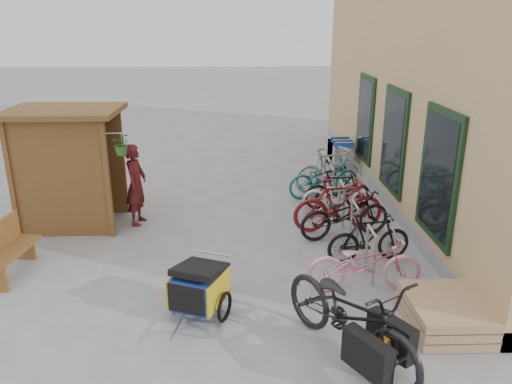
{
  "coord_description": "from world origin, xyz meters",
  "views": [
    {
      "loc": [
        0.21,
        -7.22,
        4.01
      ],
      "look_at": [
        0.5,
        1.5,
        1.0
      ],
      "focal_mm": 35.0,
      "sensor_mm": 36.0,
      "label": 1
    }
  ],
  "objects_px": {
    "bike_6": "(324,177)",
    "bike_2": "(345,214)",
    "person_kiosk": "(136,185)",
    "child_trailer": "(199,286)",
    "bike_1": "(369,238)",
    "bike_7": "(329,169)",
    "bike_0": "(365,263)",
    "bike_5": "(338,190)",
    "kiosk": "(63,152)",
    "shopping_carts": "(339,150)",
    "bench": "(4,250)",
    "bike_3": "(339,205)",
    "bike_4": "(339,195)",
    "pallet_stack": "(445,313)",
    "cargo_bike": "(351,315)"
  },
  "relations": [
    {
      "from": "cargo_bike",
      "to": "bike_4",
      "type": "distance_m",
      "value": 4.99
    },
    {
      "from": "bench",
      "to": "bike_3",
      "type": "relative_size",
      "value": 0.78
    },
    {
      "from": "cargo_bike",
      "to": "bike_5",
      "type": "xyz_separation_m",
      "value": [
        0.82,
        5.18,
        -0.15
      ]
    },
    {
      "from": "person_kiosk",
      "to": "child_trailer",
      "type": "bearing_deg",
      "value": -147.2
    },
    {
      "from": "bench",
      "to": "bike_3",
      "type": "xyz_separation_m",
      "value": [
        5.83,
        1.65,
        0.1
      ]
    },
    {
      "from": "bike_7",
      "to": "bike_0",
      "type": "bearing_deg",
      "value": 157.43
    },
    {
      "from": "kiosk",
      "to": "pallet_stack",
      "type": "distance_m",
      "value": 7.5
    },
    {
      "from": "bench",
      "to": "bike_0",
      "type": "xyz_separation_m",
      "value": [
        5.79,
        -0.7,
        0.02
      ]
    },
    {
      "from": "cargo_bike",
      "to": "person_kiosk",
      "type": "distance_m",
      "value": 5.68
    },
    {
      "from": "pallet_stack",
      "to": "bike_3",
      "type": "height_order",
      "value": "bike_3"
    },
    {
      "from": "bike_6",
      "to": "bike_5",
      "type": "bearing_deg",
      "value": 174.11
    },
    {
      "from": "bike_3",
      "to": "bench",
      "type": "bearing_deg",
      "value": 98.65
    },
    {
      "from": "person_kiosk",
      "to": "bike_6",
      "type": "bearing_deg",
      "value": -60.57
    },
    {
      "from": "bike_0",
      "to": "bike_5",
      "type": "bearing_deg",
      "value": -5.61
    },
    {
      "from": "bike_3",
      "to": "shopping_carts",
      "type": "bearing_deg",
      "value": -18.13
    },
    {
      "from": "kiosk",
      "to": "shopping_carts",
      "type": "distance_m",
      "value": 7.44
    },
    {
      "from": "bike_0",
      "to": "bike_2",
      "type": "xyz_separation_m",
      "value": [
        0.11,
        2.03,
        0.02
      ]
    },
    {
      "from": "bike_2",
      "to": "bike_5",
      "type": "relative_size",
      "value": 1.23
    },
    {
      "from": "shopping_carts",
      "to": "bike_2",
      "type": "bearing_deg",
      "value": -99.41
    },
    {
      "from": "kiosk",
      "to": "bike_4",
      "type": "relative_size",
      "value": 1.57
    },
    {
      "from": "shopping_carts",
      "to": "bike_1",
      "type": "bearing_deg",
      "value": -95.67
    },
    {
      "from": "child_trailer",
      "to": "bike_7",
      "type": "distance_m",
      "value": 6.09
    },
    {
      "from": "person_kiosk",
      "to": "bike_7",
      "type": "height_order",
      "value": "person_kiosk"
    },
    {
      "from": "bike_3",
      "to": "bike_6",
      "type": "relative_size",
      "value": 1.01
    },
    {
      "from": "shopping_carts",
      "to": "kiosk",
      "type": "bearing_deg",
      "value": -148.38
    },
    {
      "from": "bike_3",
      "to": "bike_6",
      "type": "xyz_separation_m",
      "value": [
        0.05,
        2.05,
        -0.07
      ]
    },
    {
      "from": "bike_6",
      "to": "bike_2",
      "type": "bearing_deg",
      "value": 162.8
    },
    {
      "from": "bike_1",
      "to": "bike_5",
      "type": "relative_size",
      "value": 1.01
    },
    {
      "from": "person_kiosk",
      "to": "bike_4",
      "type": "xyz_separation_m",
      "value": [
        4.27,
        0.43,
        -0.43
      ]
    },
    {
      "from": "pallet_stack",
      "to": "person_kiosk",
      "type": "height_order",
      "value": "person_kiosk"
    },
    {
      "from": "kiosk",
      "to": "child_trailer",
      "type": "bearing_deg",
      "value": -50.02
    },
    {
      "from": "bike_5",
      "to": "bike_7",
      "type": "relative_size",
      "value": 0.81
    },
    {
      "from": "kiosk",
      "to": "cargo_bike",
      "type": "relative_size",
      "value": 1.05
    },
    {
      "from": "bench",
      "to": "person_kiosk",
      "type": "distance_m",
      "value": 2.83
    },
    {
      "from": "kiosk",
      "to": "person_kiosk",
      "type": "bearing_deg",
      "value": 1.4
    },
    {
      "from": "kiosk",
      "to": "bike_5",
      "type": "bearing_deg",
      "value": 7.28
    },
    {
      "from": "bike_5",
      "to": "bike_2",
      "type": "bearing_deg",
      "value": 171.75
    },
    {
      "from": "kiosk",
      "to": "bench",
      "type": "height_order",
      "value": "kiosk"
    },
    {
      "from": "pallet_stack",
      "to": "bike_4",
      "type": "relative_size",
      "value": 0.76
    },
    {
      "from": "pallet_stack",
      "to": "bike_2",
      "type": "xyz_separation_m",
      "value": [
        -0.78,
        3.05,
        0.27
      ]
    },
    {
      "from": "bike_4",
      "to": "bike_5",
      "type": "height_order",
      "value": "bike_5"
    },
    {
      "from": "bike_1",
      "to": "bike_6",
      "type": "distance_m",
      "value": 3.44
    },
    {
      "from": "kiosk",
      "to": "person_kiosk",
      "type": "relative_size",
      "value": 1.48
    },
    {
      "from": "bike_2",
      "to": "child_trailer",
      "type": "bearing_deg",
      "value": 120.32
    },
    {
      "from": "kiosk",
      "to": "child_trailer",
      "type": "relative_size",
      "value": 1.77
    },
    {
      "from": "bench",
      "to": "bike_3",
      "type": "bearing_deg",
      "value": 22.4
    },
    {
      "from": "pallet_stack",
      "to": "bench",
      "type": "height_order",
      "value": "bench"
    },
    {
      "from": "cargo_bike",
      "to": "bike_6",
      "type": "xyz_separation_m",
      "value": [
        0.65,
        6.01,
        -0.12
      ]
    },
    {
      "from": "bench",
      "to": "bike_2",
      "type": "distance_m",
      "value": 6.04
    },
    {
      "from": "child_trailer",
      "to": "cargo_bike",
      "type": "bearing_deg",
      "value": -5.34
    }
  ]
}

